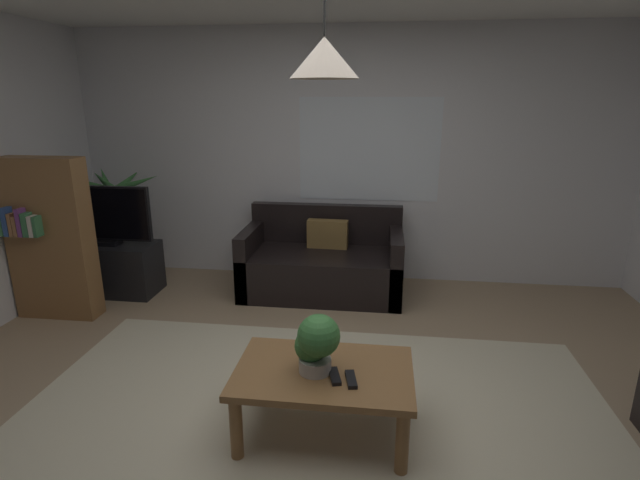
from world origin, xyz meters
name	(u,v)px	position (x,y,z in m)	size (l,w,h in m)	color
floor	(314,423)	(0.00, 0.00, -0.01)	(5.62, 5.01, 0.02)	#9E8466
rug	(309,443)	(0.00, -0.20, 0.00)	(3.65, 2.76, 0.01)	beige
wall_back	(348,158)	(0.00, 2.54, 1.27)	(5.74, 0.06, 2.55)	silver
window_pane	(369,150)	(0.21, 2.51, 1.36)	(1.41, 0.01, 1.02)	white
couch_under_window	(323,265)	(-0.20, 2.04, 0.28)	(1.54, 0.82, 0.82)	black
coffee_table	(324,380)	(0.07, -0.08, 0.35)	(0.99, 0.65, 0.41)	olive
book_on_table_0	(315,368)	(0.02, -0.10, 0.42)	(0.13, 0.10, 0.03)	#2D4C8C
book_on_table_1	(314,365)	(0.02, -0.11, 0.45)	(0.12, 0.12, 0.02)	#72387F
remote_on_table_0	(335,376)	(0.14, -0.16, 0.42)	(0.05, 0.16, 0.02)	black
remote_on_table_1	(351,379)	(0.23, -0.18, 0.42)	(0.05, 0.16, 0.02)	black
potted_plant_on_table	(316,342)	(0.03, -0.12, 0.59)	(0.26, 0.26, 0.35)	beige
tv_stand	(112,268)	(-2.26, 1.76, 0.25)	(0.90, 0.44, 0.50)	black
tv	(104,215)	(-2.26, 1.74, 0.79)	(0.93, 0.16, 0.57)	black
potted_palm_corner	(118,230)	(-2.39, 2.17, 0.52)	(0.81, 0.80, 1.23)	brown
bookshelf_corner	(50,239)	(-2.45, 1.20, 0.71)	(0.70, 0.31, 1.40)	olive
pendant_lamp	(324,58)	(0.07, -0.08, 2.05)	(0.33, 0.33, 0.59)	black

